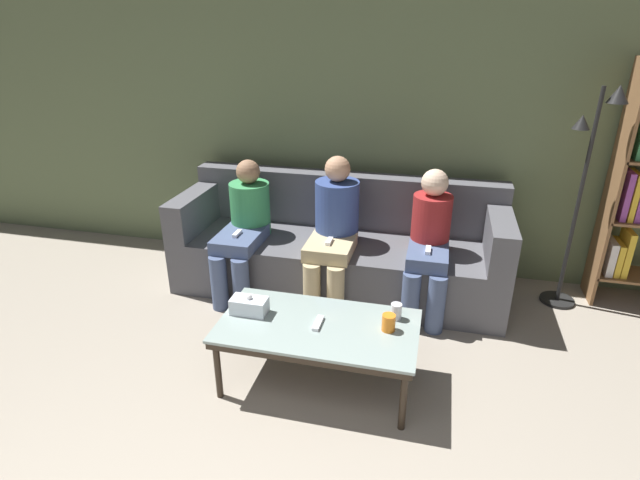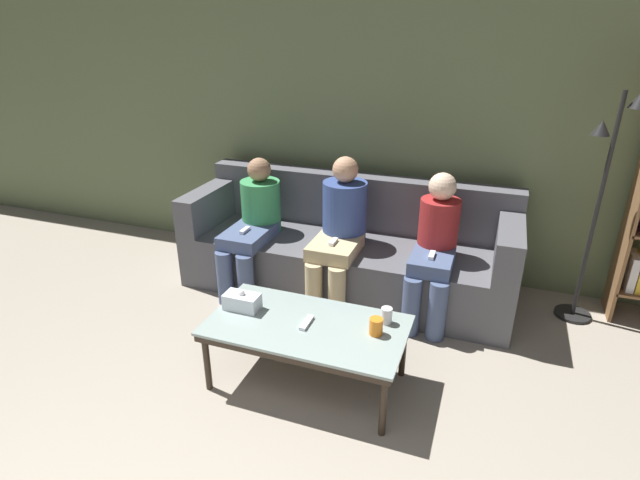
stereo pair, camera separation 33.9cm
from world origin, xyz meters
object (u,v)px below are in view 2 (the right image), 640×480
coffee_table (307,330)px  seated_person_mid_right (435,246)px  cup_near_right (386,316)px  cup_near_left (376,326)px  seated_person_left_end (254,222)px  game_remote (307,323)px  tissue_box (242,301)px  couch (348,250)px  standing_lamp (605,187)px  seated_person_mid_left (340,227)px

coffee_table → seated_person_mid_right: (0.58, 1.04, 0.20)m
coffee_table → cup_near_right: (0.44, 0.17, 0.09)m
cup_near_right → seated_person_mid_right: seated_person_mid_right is taller
cup_near_left → seated_person_left_end: bearing=142.2°
coffee_table → game_remote: (0.00, 0.00, 0.05)m
coffee_table → cup_near_right: size_ratio=11.79×
tissue_box → cup_near_left: bearing=1.1°
couch → standing_lamp: size_ratio=1.57×
couch → cup_near_right: (0.57, -1.09, 0.14)m
cup_near_left → seated_person_mid_left: 1.16m
coffee_table → seated_person_mid_right: seated_person_mid_right is taller
couch → seated_person_mid_left: bearing=-90.0°
tissue_box → game_remote: tissue_box is taller
cup_near_left → cup_near_right: bearing=77.6°
cup_near_right → game_remote: cup_near_right is taller
couch → cup_near_left: couch is taller
coffee_table → tissue_box: size_ratio=5.34×
cup_near_right → game_remote: bearing=-158.2°
cup_near_left → standing_lamp: size_ratio=0.06×
couch → cup_near_right: couch is taller
cup_near_right → seated_person_mid_right: (0.15, 0.86, 0.11)m
seated_person_mid_right → coffee_table: bearing=-119.4°
coffee_table → cup_near_right: 0.48m
coffee_table → cup_near_left: (0.41, 0.04, 0.09)m
game_remote → seated_person_left_end: bearing=130.0°
coffee_table → game_remote: size_ratio=7.83×
game_remote → cup_near_right: bearing=21.8°
game_remote → seated_person_left_end: size_ratio=0.14×
cup_near_right → seated_person_left_end: seated_person_left_end is taller
tissue_box → standing_lamp: size_ratio=0.13×
game_remote → seated_person_mid_right: (0.58, 1.04, 0.15)m
cup_near_left → seated_person_mid_right: (0.18, 1.00, 0.11)m
couch → standing_lamp: (1.78, 0.14, 0.70)m
standing_lamp → seated_person_left_end: standing_lamp is taller
seated_person_mid_left → standing_lamp: bearing=11.2°
cup_near_left → standing_lamp: bearing=48.0°
couch → seated_person_left_end: (-0.72, -0.25, 0.25)m
standing_lamp → seated_person_mid_left: bearing=-168.8°
tissue_box → seated_person_left_end: seated_person_left_end is taller
coffee_table → tissue_box: (-0.44, 0.02, 0.09)m
cup_near_left → tissue_box: (-0.85, -0.02, 0.00)m
seated_person_left_end → seated_person_mid_right: (1.44, 0.02, 0.01)m
tissue_box → seated_person_left_end: 1.09m
couch → seated_person_left_end: seated_person_left_end is taller
cup_near_left → tissue_box: 0.85m
standing_lamp → seated_person_left_end: size_ratio=1.57×
game_remote → standing_lamp: bearing=40.6°
coffee_table → standing_lamp: bearing=40.6°
coffee_table → standing_lamp: 2.25m
game_remote → seated_person_left_end: seated_person_left_end is taller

